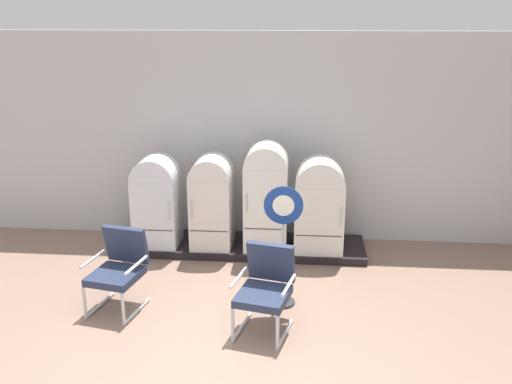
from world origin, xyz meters
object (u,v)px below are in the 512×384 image
sign_stand (283,247)px  armchair_left (119,266)px  refrigerator_0 (156,199)px  refrigerator_2 (266,193)px  armchair_right (266,285)px  refrigerator_3 (319,203)px  refrigerator_1 (212,199)px

sign_stand → armchair_left: bearing=-173.5°
refrigerator_0 → refrigerator_2: size_ratio=0.86×
refrigerator_2 → sign_stand: size_ratio=1.03×
armchair_right → refrigerator_0: bearing=130.4°
armchair_right → sign_stand: sign_stand is taller
refrigerator_3 → sign_stand: sign_stand is taller
refrigerator_0 → armchair_left: (-0.03, -1.73, -0.29)m
refrigerator_3 → sign_stand: bearing=-107.0°
armchair_right → refrigerator_1: bearing=114.2°
refrigerator_1 → refrigerator_3: size_ratio=1.00×
refrigerator_0 → armchair_left: 1.76m
refrigerator_3 → refrigerator_0: bearing=-179.5°
armchair_left → armchair_right: size_ratio=1.00×
refrigerator_2 → sign_stand: (0.31, -1.53, -0.18)m
refrigerator_3 → armchair_right: (-0.63, -2.11, -0.29)m
refrigerator_1 → sign_stand: size_ratio=0.90×
refrigerator_0 → armchair_left: size_ratio=1.38×
armchair_left → sign_stand: size_ratio=0.64×
refrigerator_0 → sign_stand: 2.46m
refrigerator_1 → refrigerator_2: 0.81m
refrigerator_0 → armchair_left: refrigerator_0 is taller
refrigerator_3 → sign_stand: size_ratio=0.89×
refrigerator_1 → sign_stand: bearing=-54.0°
refrigerator_1 → armchair_left: refrigerator_1 is taller
armchair_left → refrigerator_2: bearing=46.5°
refrigerator_1 → refrigerator_3: (1.58, -0.01, -0.01)m
refrigerator_0 → armchair_right: refrigerator_0 is taller
refrigerator_1 → refrigerator_2: bearing=-0.1°
sign_stand → refrigerator_2: bearing=101.4°
armchair_left → refrigerator_3: bearing=35.7°
refrigerator_1 → refrigerator_2: refrigerator_2 is taller
refrigerator_3 → refrigerator_1: bearing=179.8°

